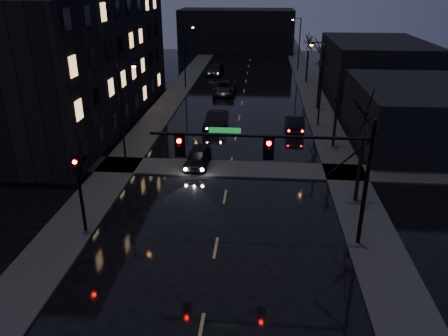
% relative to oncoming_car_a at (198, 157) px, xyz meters
% --- Properties ---
extents(sidewalk_left, '(3.00, 140.00, 0.12)m').
position_rel_oncoming_car_a_xyz_m(sidewalk_left, '(-6.03, 16.02, -0.66)').
color(sidewalk_left, '#2D2D2B').
rests_on(sidewalk_left, ground).
extents(sidewalk_right, '(3.00, 140.00, 0.12)m').
position_rel_oncoming_car_a_xyz_m(sidewalk_right, '(10.97, 16.02, -0.66)').
color(sidewalk_right, '#2D2D2B').
rests_on(sidewalk_right, ground).
extents(sidewalk_cross, '(40.00, 3.00, 0.12)m').
position_rel_oncoming_car_a_xyz_m(sidewalk_cross, '(2.47, -0.48, -0.66)').
color(sidewalk_cross, '#2D2D2B').
rests_on(sidewalk_cross, ground).
extents(apartment_block, '(12.00, 30.00, 12.00)m').
position_rel_oncoming_car_a_xyz_m(apartment_block, '(-14.03, 11.02, 5.28)').
color(apartment_block, black).
rests_on(apartment_block, ground).
extents(commercial_right_near, '(10.00, 14.00, 5.00)m').
position_rel_oncoming_car_a_xyz_m(commercial_right_near, '(17.97, 7.02, 1.78)').
color(commercial_right_near, black).
rests_on(commercial_right_near, ground).
extents(commercial_right_far, '(12.00, 18.00, 6.00)m').
position_rel_oncoming_car_a_xyz_m(commercial_right_far, '(19.47, 29.02, 2.28)').
color(commercial_right_far, black).
rests_on(commercial_right_far, ground).
extents(far_block, '(22.00, 10.00, 8.00)m').
position_rel_oncoming_car_a_xyz_m(far_block, '(-0.53, 59.02, 3.28)').
color(far_block, black).
rests_on(far_block, ground).
extents(signal_mast, '(11.11, 0.41, 7.00)m').
position_rel_oncoming_car_a_xyz_m(signal_mast, '(6.32, -9.99, 4.15)').
color(signal_mast, black).
rests_on(signal_mast, ground).
extents(signal_pole_left, '(0.35, 0.41, 4.53)m').
position_rel_oncoming_car_a_xyz_m(signal_pole_left, '(-5.03, -9.99, 2.29)').
color(signal_pole_left, black).
rests_on(signal_pole_left, ground).
extents(tree_near, '(3.52, 3.52, 8.08)m').
position_rel_oncoming_car_a_xyz_m(tree_near, '(10.87, -4.98, 5.50)').
color(tree_near, black).
rests_on(tree_near, ground).
extents(tree_mid_a, '(3.30, 3.30, 7.58)m').
position_rel_oncoming_car_a_xyz_m(tree_mid_a, '(10.87, 5.02, 5.10)').
color(tree_mid_a, black).
rests_on(tree_mid_a, ground).
extents(tree_mid_b, '(3.74, 3.74, 8.59)m').
position_rel_oncoming_car_a_xyz_m(tree_mid_b, '(10.87, 17.02, 5.89)').
color(tree_mid_b, black).
rests_on(tree_mid_b, ground).
extents(tree_far, '(3.43, 3.43, 7.88)m').
position_rel_oncoming_car_a_xyz_m(tree_far, '(10.87, 31.02, 5.34)').
color(tree_far, black).
rests_on(tree_far, ground).
extents(streetlight_l_near, '(1.53, 0.28, 8.00)m').
position_rel_oncoming_car_a_xyz_m(streetlight_l_near, '(-5.11, -0.98, 4.05)').
color(streetlight_l_near, black).
rests_on(streetlight_l_near, ground).
extents(streetlight_l_far, '(1.53, 0.28, 8.00)m').
position_rel_oncoming_car_a_xyz_m(streetlight_l_far, '(-5.11, 26.02, 4.05)').
color(streetlight_l_far, black).
rests_on(streetlight_l_far, ground).
extents(streetlight_r_mid, '(1.53, 0.28, 8.00)m').
position_rel_oncoming_car_a_xyz_m(streetlight_r_mid, '(10.05, 11.02, 4.05)').
color(streetlight_r_mid, black).
rests_on(streetlight_r_mid, ground).
extents(streetlight_r_far, '(1.53, 0.28, 8.00)m').
position_rel_oncoming_car_a_xyz_m(streetlight_r_far, '(10.05, 39.02, 4.05)').
color(streetlight_r_far, black).
rests_on(streetlight_r_far, ground).
extents(oncoming_car_a, '(1.84, 4.29, 1.44)m').
position_rel_oncoming_car_a_xyz_m(oncoming_car_a, '(0.00, 0.00, 0.00)').
color(oncoming_car_a, black).
rests_on(oncoming_car_a, ground).
extents(oncoming_car_b, '(2.12, 4.90, 1.57)m').
position_rel_oncoming_car_a_xyz_m(oncoming_car_b, '(0.42, 9.42, 0.06)').
color(oncoming_car_b, black).
rests_on(oncoming_car_b, ground).
extents(oncoming_car_c, '(2.71, 5.71, 1.58)m').
position_rel_oncoming_car_a_xyz_m(oncoming_car_c, '(0.10, 23.16, 0.07)').
color(oncoming_car_c, black).
rests_on(oncoming_car_c, ground).
extents(oncoming_car_d, '(2.67, 5.58, 1.57)m').
position_rel_oncoming_car_a_xyz_m(oncoming_car_d, '(-2.37, 35.48, 0.06)').
color(oncoming_car_d, black).
rests_on(oncoming_car_d, ground).
extents(lead_car, '(1.60, 4.54, 1.49)m').
position_rel_oncoming_car_a_xyz_m(lead_car, '(7.82, 9.20, 0.02)').
color(lead_car, black).
rests_on(lead_car, ground).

